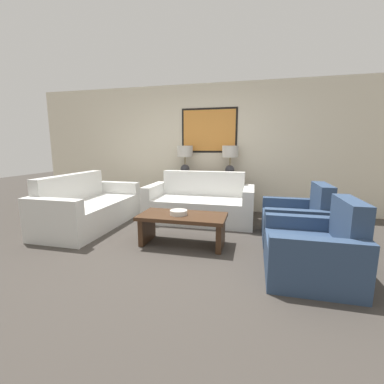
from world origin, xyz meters
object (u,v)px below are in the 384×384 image
Objects in this scene: couch_by_back_wall at (200,205)px; armchair_near_camera at (313,251)px; table_lamp_left at (185,156)px; armchair_near_back_wall at (297,222)px; console_table at (207,193)px; table_lamp_right at (230,156)px; decorative_bowl at (179,212)px; couch_by_side at (89,209)px; coffee_table at (183,223)px.

couch_by_back_wall is 2.40m from armchair_near_camera.
table_lamp_left reaches higher than armchair_near_back_wall.
console_table is 0.92m from table_lamp_left.
table_lamp_right is 2.53× the size of decorative_bowl.
couch_by_side is 2.06× the size of armchair_near_back_wall.
decorative_bowl is (-0.05, -0.01, 0.15)m from coffee_table.
table_lamp_left is 0.31× the size of couch_by_side.
table_lamp_left is 2.17m from coffee_table.
couch_by_back_wall reaches higher than armchair_near_camera.
couch_by_back_wall reaches higher than decorative_bowl.
table_lamp_right is at bearing 32.89° from couch_by_side.
table_lamp_right is at bearing 76.66° from coffee_table.
couch_by_back_wall is 8.11× the size of decorative_bowl.
couch_by_side reaches higher than console_table.
armchair_near_camera is (1.60, -2.48, -0.11)m from console_table.
armchair_near_camera is (1.64, -0.53, -0.19)m from decorative_bowl.
console_table is 1.94m from coffee_table.
couch_by_back_wall is at bearing 131.73° from armchair_near_camera.
console_table is at bearing 90.00° from couch_by_back_wall.
console_table is 2.39× the size of table_lamp_left.
coffee_table is (0.01, -1.24, 0.02)m from couch_by_back_wall.
table_lamp_right is 2.14m from decorative_bowl.
couch_by_back_wall and couch_by_side have the same top height.
couch_by_back_wall is (-0.47, -0.69, -0.88)m from table_lamp_right.
coffee_table is 1.67m from armchair_near_back_wall.
armchair_near_back_wall is at bearing 1.37° from couch_by_side.
table_lamp_right is 0.31× the size of couch_by_back_wall.
couch_by_side is at bearing 164.91° from decorative_bowl.
couch_by_side is at bearing -132.16° from table_lamp_left.
decorative_bowl is at bearing -161.16° from armchair_near_back_wall.
armchair_near_camera is at bearing -18.02° from decorative_bowl.
table_lamp_left reaches higher than armchair_near_camera.
decorative_bowl is at bearing 161.98° from armchair_near_camera.
table_lamp_right reaches higher than armchair_near_camera.
console_table is 1.21× the size of coffee_table.
armchair_near_camera is at bearing -48.27° from couch_by_back_wall.
table_lamp_left is at bearing 180.00° from console_table.
decorative_bowl is 0.25× the size of armchair_near_back_wall.
armchair_near_back_wall is at bearing -23.65° from couch_by_back_wall.
table_lamp_right reaches higher than decorative_bowl.
couch_by_side is (-1.81, -1.47, -0.09)m from console_table.
armchair_near_camera is at bearing -16.51° from couch_by_side.
table_lamp_left reaches higher than couch_by_side.
table_lamp_right is at bearing 0.00° from console_table.
armchair_near_back_wall is (3.40, 0.08, -0.02)m from couch_by_side.
table_lamp_right is 0.65× the size of armchair_near_back_wall.
decorative_bowl is (-0.04, -1.26, 0.16)m from couch_by_back_wall.
table_lamp_right is 0.50× the size of coffee_table.
table_lamp_right is 0.31× the size of couch_by_side.
armchair_near_camera is at bearing -57.26° from console_table.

